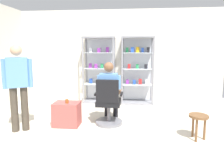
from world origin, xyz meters
TOP-DOWN VIEW (x-y plane):
  - ground_plane at (0.00, 0.00)m, footprint 7.20×7.20m
  - back_wall at (0.00, 3.00)m, footprint 6.00×0.10m
  - display_cabinet_left at (-0.55, 2.76)m, footprint 0.90×0.45m
  - display_cabinet_right at (0.55, 2.76)m, footprint 0.90×0.45m
  - office_chair at (-0.07, 1.00)m, footprint 0.56×0.56m
  - seated_shopkeeper at (-0.07, 1.16)m, footprint 0.49×0.57m
  - storage_crate at (-0.91, 0.87)m, footprint 0.52×0.37m
  - tea_glass at (-0.88, 0.82)m, footprint 0.06×0.06m
  - standing_customer at (-1.71, 0.53)m, footprint 0.47×0.36m
  - wooden_stool at (1.54, 0.49)m, footprint 0.32×0.32m

SIDE VIEW (x-z plane):
  - ground_plane at x=0.00m, z-range 0.00..0.00m
  - storage_crate at x=-0.91m, z-range 0.00..0.48m
  - wooden_stool at x=1.54m, z-range 0.13..0.57m
  - office_chair at x=-0.07m, z-range -0.09..0.87m
  - tea_glass at x=-0.88m, z-range 0.48..0.56m
  - seated_shopkeeper at x=-0.07m, z-range 0.07..1.36m
  - standing_customer at x=-1.71m, z-range 0.12..1.75m
  - display_cabinet_left at x=-0.55m, z-range 0.01..1.91m
  - display_cabinet_right at x=0.55m, z-range 0.02..1.92m
  - back_wall at x=0.00m, z-range 0.00..2.70m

